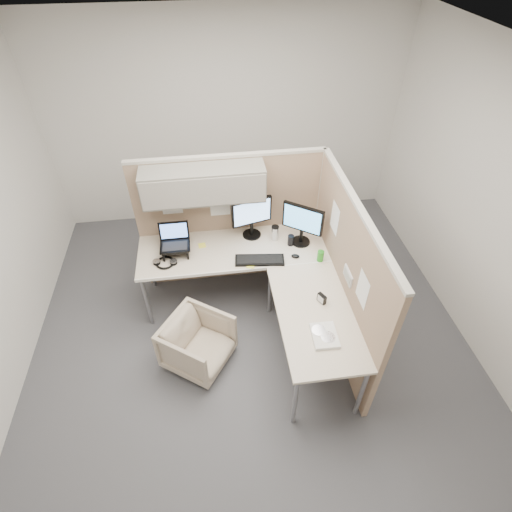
{
  "coord_description": "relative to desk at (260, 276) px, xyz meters",
  "views": [
    {
      "loc": [
        -0.31,
        -2.66,
        3.49
      ],
      "look_at": [
        0.1,
        0.25,
        0.85
      ],
      "focal_mm": 28.0,
      "sensor_mm": 36.0,
      "label": 1
    }
  ],
  "objects": [
    {
      "name": "sticky_note_b",
      "position": [
        -0.08,
        0.11,
        0.05
      ],
      "size": [
        0.1,
        0.1,
        0.01
      ],
      "primitive_type": "cube",
      "rotation": [
        0.0,
        0.0,
        -0.31
      ],
      "color": "#F6EF40",
      "rests_on": "desk"
    },
    {
      "name": "monitor_left",
      "position": [
        -0.0,
        0.6,
        0.32
      ],
      "size": [
        0.44,
        0.2,
        0.47
      ],
      "rotation": [
        0.0,
        0.0,
        0.25
      ],
      "color": "black",
      "rests_on": "desk"
    },
    {
      "name": "paper_stack",
      "position": [
        0.43,
        -0.83,
        0.06
      ],
      "size": [
        0.22,
        0.27,
        0.03
      ],
      "rotation": [
        0.0,
        0.0,
        -0.03
      ],
      "color": "white",
      "rests_on": "desk"
    },
    {
      "name": "keyboard",
      "position": [
        0.02,
        0.18,
        0.05
      ],
      "size": [
        0.52,
        0.22,
        0.02
      ],
      "primitive_type": "cube",
      "rotation": [
        0.0,
        0.0,
        -0.12
      ],
      "color": "black",
      "rests_on": "desk"
    },
    {
      "name": "mouse",
      "position": [
        0.39,
        0.18,
        0.06
      ],
      "size": [
        0.1,
        0.08,
        0.03
      ],
      "primitive_type": "ellipsoid",
      "rotation": [
        0.0,
        0.0,
        -0.33
      ],
      "color": "black",
      "rests_on": "desk"
    },
    {
      "name": "desk_clock",
      "position": [
        0.5,
        -0.45,
        0.09
      ],
      "size": [
        0.07,
        0.1,
        0.09
      ],
      "rotation": [
        0.0,
        0.0,
        -1.08
      ],
      "color": "black",
      "rests_on": "desk"
    },
    {
      "name": "soda_can_green",
      "position": [
        0.63,
        0.1,
        0.1
      ],
      "size": [
        0.07,
        0.07,
        0.12
      ],
      "primitive_type": "cylinder",
      "color": "#268C1E",
      "rests_on": "desk"
    },
    {
      "name": "desk",
      "position": [
        0.0,
        0.0,
        0.0
      ],
      "size": [
        2.0,
        1.98,
        0.73
      ],
      "color": "beige",
      "rests_on": "ground"
    },
    {
      "name": "headphones",
      "position": [
        -0.93,
        0.27,
        0.06
      ],
      "size": [
        0.24,
        0.22,
        0.04
      ],
      "rotation": [
        0.0,
        0.0,
        -0.14
      ],
      "color": "black",
      "rests_on": "desk"
    },
    {
      "name": "ground",
      "position": [
        -0.12,
        -0.13,
        -0.69
      ],
      "size": [
        4.5,
        4.5,
        0.0
      ],
      "primitive_type": "plane",
      "color": "#44444A",
      "rests_on": "ground"
    },
    {
      "name": "partition_right",
      "position": [
        0.78,
        -0.19,
        0.13
      ],
      "size": [
        0.07,
        2.03,
        1.63
      ],
      "color": "#997C64",
      "rests_on": "ground"
    },
    {
      "name": "laptop_station",
      "position": [
        -0.82,
        0.42,
        0.17
      ],
      "size": [
        0.3,
        0.26,
        0.32
      ],
      "color": "black",
      "rests_on": "desk"
    },
    {
      "name": "monitor_right",
      "position": [
        0.5,
        0.41,
        0.32
      ],
      "size": [
        0.38,
        0.29,
        0.47
      ],
      "rotation": [
        0.0,
        0.0,
        -0.63
      ],
      "color": "black",
      "rests_on": "desk"
    },
    {
      "name": "travel_mug",
      "position": [
        0.23,
        0.5,
        0.13
      ],
      "size": [
        0.08,
        0.08,
        0.17
      ],
      "color": "silver",
      "rests_on": "desk"
    },
    {
      "name": "partition_back",
      "position": [
        -0.34,
        0.7,
        0.41
      ],
      "size": [
        2.0,
        0.36,
        1.63
      ],
      "color": "#997C64",
      "rests_on": "ground"
    },
    {
      "name": "soda_can_silver",
      "position": [
        0.38,
        0.39,
        0.1
      ],
      "size": [
        0.07,
        0.07,
        0.12
      ],
      "primitive_type": "cylinder",
      "color": "black",
      "rests_on": "desk"
    },
    {
      "name": "office_chair",
      "position": [
        -0.67,
        -0.42,
        -0.39
      ],
      "size": [
        0.77,
        0.78,
        0.59
      ],
      "primitive_type": "imported",
      "rotation": [
        0.0,
        0.0,
        0.96
      ],
      "color": "#C0AD98",
      "rests_on": "ground"
    },
    {
      "name": "sticky_note_c",
      "position": [
        -0.55,
        0.5,
        0.05
      ],
      "size": [
        0.09,
        0.09,
        0.01
      ],
      "primitive_type": "cube",
      "rotation": [
        0.0,
        0.0,
        0.14
      ],
      "color": "#F6EF40",
      "rests_on": "desk"
    }
  ]
}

